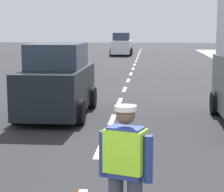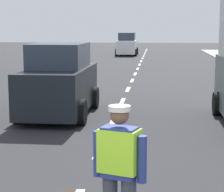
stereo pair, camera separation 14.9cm
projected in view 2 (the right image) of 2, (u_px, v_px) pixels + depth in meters
name	position (u px, v px, depth m)	size (l,w,h in m)	color
ground_plane	(135.00, 73.00, 24.19)	(96.00, 96.00, 0.00)	#28282B
lane_center_line	(139.00, 67.00, 28.32)	(0.14, 46.40, 0.01)	silver
road_worker	(121.00, 168.00, 5.07)	(0.77, 0.41, 1.67)	#383D4C
car_oncoming_third	(127.00, 45.00, 39.66)	(1.93, 3.96, 2.05)	silver
car_oncoming_lead	(59.00, 82.00, 12.63)	(1.94, 3.91, 2.09)	black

